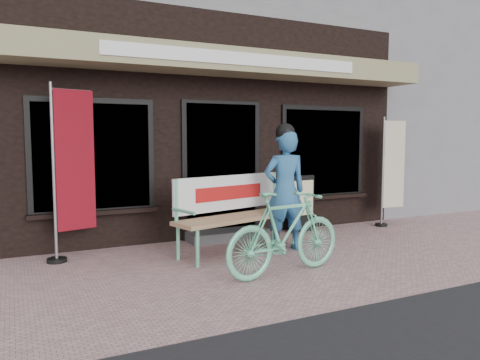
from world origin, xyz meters
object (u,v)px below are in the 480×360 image
bench (235,207)px  person (285,188)px  nobori_red (72,170)px  nobori_cream (392,170)px  menu_stand (302,203)px  bicycle (285,233)px

bench → person: size_ratio=1.13×
nobori_red → person: bearing=-31.7°
nobori_cream → menu_stand: (-1.80, 0.24, -0.53)m
bicycle → menu_stand: 2.56m
person → bicycle: 1.29m
nobori_red → menu_stand: size_ratio=2.39×
bench → nobori_red: nobori_red is taller
person → nobori_cream: size_ratio=0.92×
bicycle → nobori_cream: 3.85m
person → menu_stand: 1.40m
nobori_cream → person: bearing=-159.5°
nobori_red → menu_stand: nobori_red is taller
bench → nobori_cream: (3.41, 0.48, 0.39)m
nobori_red → nobori_cream: size_ratio=1.17×
nobori_cream → bench: bearing=-166.5°
bench → menu_stand: size_ratio=2.11×
nobori_cream → nobori_red: bearing=-175.1°
bench → menu_stand: (1.61, 0.72, -0.13)m
bench → person: 0.77m
nobori_cream → menu_stand: nobori_cream is taller
person → nobori_red: (-2.80, 0.79, 0.30)m
bicycle → nobori_red: 2.92m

